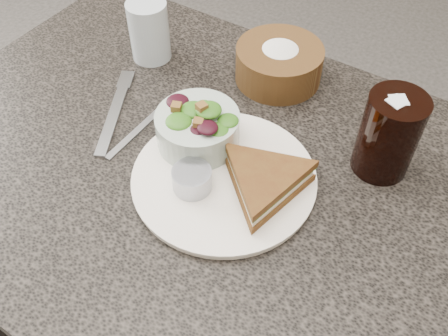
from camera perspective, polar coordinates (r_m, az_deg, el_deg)
dining_table at (r=1.08m, az=-1.59°, el=-12.75°), size 1.00×0.70×0.75m
dinner_plate at (r=0.75m, az=0.00°, el=-1.22°), size 0.27×0.27×0.01m
sandwich at (r=0.71m, az=4.65°, el=-1.56°), size 0.23×0.23×0.04m
salad_bowl at (r=0.76m, az=-3.05°, el=5.04°), size 0.14×0.14×0.08m
dressing_ramekin at (r=0.72m, az=-3.67°, el=-1.29°), size 0.07×0.07×0.03m
orange_wedge at (r=0.75m, az=4.60°, el=0.92°), size 0.08×0.08×0.03m
fork at (r=0.86m, az=-12.51°, el=5.89°), size 0.10×0.18×0.01m
knife at (r=0.84m, az=-9.30°, el=4.75°), size 0.01×0.17×0.00m
bread_basket at (r=0.90m, az=6.35°, el=12.34°), size 0.16×0.16×0.09m
cola_glass at (r=0.76m, az=18.41°, el=3.93°), size 0.10×0.10×0.15m
water_glass at (r=0.95m, az=-8.55°, el=15.23°), size 0.08×0.08×0.11m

